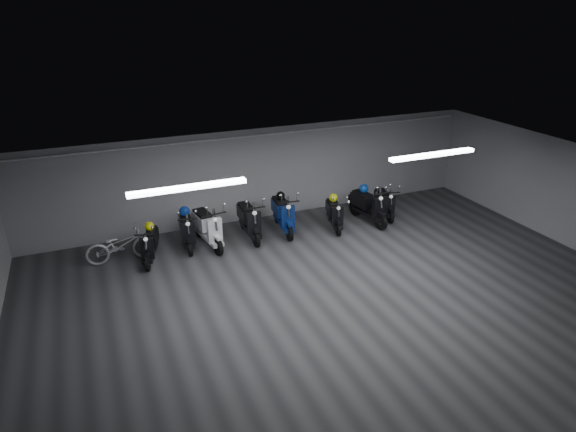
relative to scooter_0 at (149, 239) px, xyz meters
name	(u,v)px	position (x,y,z in m)	size (l,w,h in m)	color
floor	(339,297)	(3.64, -3.45, -0.61)	(14.00, 10.00, 0.01)	#343436
ceiling	(344,180)	(3.64, -3.45, 2.20)	(14.00, 10.00, 0.01)	gray
back_wall	(262,174)	(3.64, 1.56, 0.80)	(14.00, 0.01, 2.80)	#9B9B9E
front_wall	(525,399)	(3.64, -8.45, 0.80)	(14.00, 0.01, 2.80)	#9B9B9E
right_wall	(574,197)	(10.64, -3.45, 0.80)	(0.01, 10.00, 2.80)	#9B9B9E
fluor_strip_left	(188,187)	(0.64, -2.45, 2.14)	(2.40, 0.18, 0.08)	white
fluor_strip_right	(433,155)	(6.64, -2.45, 2.14)	(2.40, 0.18, 0.08)	white
conduit	(262,135)	(3.64, 1.47, 2.02)	(0.05, 0.05, 13.60)	white
scooter_0	(149,239)	(0.00, 0.00, 0.00)	(0.54, 1.62, 1.21)	black
scooter_1	(186,225)	(1.05, 0.44, 0.04)	(0.58, 1.73, 1.29)	black
scooter_2	(207,221)	(1.58, 0.25, 0.12)	(0.65, 1.94, 1.45)	white
scooter_3	(249,215)	(2.79, 0.31, 0.10)	(0.63, 1.89, 1.40)	black
scooter_4	(283,208)	(3.83, 0.33, 0.11)	(0.64, 1.92, 1.43)	navy
scooter_5	(335,209)	(5.30, -0.05, -0.01)	(0.54, 1.61, 1.20)	black
scooter_7	(369,201)	(6.43, -0.07, 0.09)	(0.62, 1.87, 1.40)	black
scooter_8	(385,198)	(7.15, 0.14, 0.00)	(0.54, 1.61, 1.20)	black
bicycle	(120,241)	(-0.70, 0.27, -0.05)	(0.60, 1.71, 1.11)	silver
helmet_0	(333,198)	(5.36, 0.17, 0.26)	(0.25, 0.25, 0.25)	#E4F60E
helmet_1	(281,196)	(3.86, 0.59, 0.41)	(0.25, 0.25, 0.25)	black
helmet_2	(364,189)	(6.40, 0.19, 0.40)	(0.28, 0.28, 0.28)	#0D3C91
helmet_3	(149,226)	(0.06, 0.22, 0.26)	(0.24, 0.24, 0.24)	yellow
helmet_4	(185,211)	(1.07, 0.67, 0.34)	(0.29, 0.29, 0.29)	#0D3295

